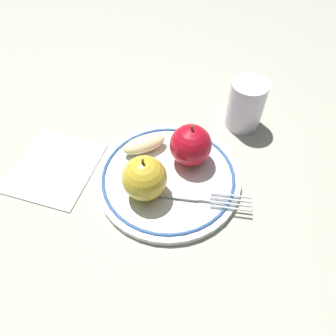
{
  "coord_description": "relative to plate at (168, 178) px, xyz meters",
  "views": [
    {
      "loc": [
        -0.25,
        0.24,
        0.45
      ],
      "look_at": [
        -0.01,
        0.0,
        0.03
      ],
      "focal_mm": 35.0,
      "sensor_mm": 36.0,
      "label": 1
    }
  ],
  "objects": [
    {
      "name": "ground_plane",
      "position": [
        0.01,
        -0.0,
        -0.01
      ],
      "size": [
        2.0,
        2.0,
        0.0
      ],
      "primitive_type": "plane",
      "color": "#A9AF9A"
    },
    {
      "name": "plate",
      "position": [
        0.0,
        0.0,
        0.0
      ],
      "size": [
        0.25,
        0.25,
        0.01
      ],
      "color": "white",
      "rests_on": "ground_plane"
    },
    {
      "name": "apple_red_whole",
      "position": [
        -0.0,
        -0.05,
        0.04
      ],
      "size": [
        0.07,
        0.07,
        0.08
      ],
      "color": "red",
      "rests_on": "plate"
    },
    {
      "name": "apple_second_whole",
      "position": [
        0.0,
        0.05,
        0.04
      ],
      "size": [
        0.07,
        0.07,
        0.08
      ],
      "color": "gold",
      "rests_on": "plate"
    },
    {
      "name": "apple_slice_front",
      "position": [
        0.07,
        -0.01,
        0.02
      ],
      "size": [
        0.06,
        0.09,
        0.03
      ],
      "primitive_type": "ellipsoid",
      "rotation": [
        0.0,
        0.0,
        1.2
      ],
      "color": "beige",
      "rests_on": "plate"
    },
    {
      "name": "fork",
      "position": [
        -0.06,
        0.01,
        0.01
      ],
      "size": [
        0.16,
        0.12,
        0.0
      ],
      "rotation": [
        0.0,
        0.0,
        3.77
      ],
      "color": "silver",
      "rests_on": "plate"
    },
    {
      "name": "drinking_glass",
      "position": [
        -0.01,
        -0.2,
        0.04
      ],
      "size": [
        0.07,
        0.07,
        0.1
      ],
      "primitive_type": "cylinder",
      "color": "white",
      "rests_on": "ground_plane"
    },
    {
      "name": "napkin_folded",
      "position": [
        0.16,
        0.12,
        -0.0
      ],
      "size": [
        0.19,
        0.2,
        0.01
      ],
      "primitive_type": "cube",
      "rotation": [
        0.0,
        0.0,
        0.48
      ],
      "color": "white",
      "rests_on": "ground_plane"
    }
  ]
}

